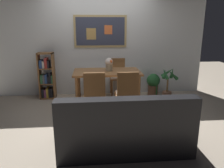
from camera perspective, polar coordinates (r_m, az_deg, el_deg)
ground_plane at (r=4.44m, az=-2.22°, el=-7.57°), size 12.00×12.00×0.00m
wall_back_with_painting at (r=5.50m, az=-3.16°, el=10.83°), size 5.20×0.14×2.60m
dining_table at (r=4.72m, az=-1.31°, el=2.11°), size 1.42×0.82×0.76m
dining_chair_far_left at (r=5.49m, az=-4.86°, el=2.68°), size 0.40×0.41×0.91m
dining_chair_near_left at (r=3.99m, az=-4.56°, el=-2.01°), size 0.40×0.41×0.91m
dining_chair_near_right at (r=4.03m, az=3.85°, el=-1.83°), size 0.40×0.41×0.91m
dining_chair_far_right at (r=5.50m, az=1.51°, el=2.75°), size 0.40×0.41×0.91m
leather_couch at (r=3.12m, az=3.13°, el=-11.48°), size 1.80×0.84×0.84m
bookshelf at (r=5.44m, az=-16.56°, el=1.60°), size 0.36×0.28×1.10m
potted_ivy at (r=5.57m, az=10.67°, el=0.13°), size 0.33×0.33×0.56m
potted_palm at (r=5.22m, az=14.27°, el=-0.35°), size 0.37×0.47×0.80m
flower_vase at (r=4.71m, az=-0.77°, el=5.27°), size 0.18×0.18×0.27m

